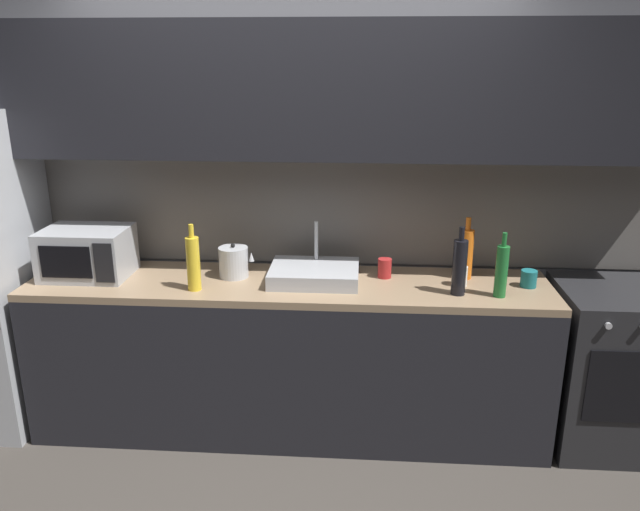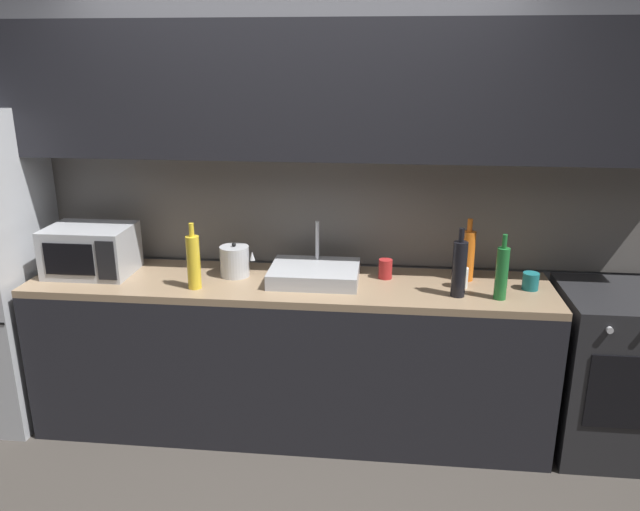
# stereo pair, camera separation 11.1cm
# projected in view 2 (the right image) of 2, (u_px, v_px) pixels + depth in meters

# --- Properties ---
(back_wall) EXTENTS (4.58, 0.44, 2.50)m
(back_wall) POSITION_uv_depth(u_px,v_px,m) (295.00, 154.00, 3.46)
(back_wall) COLOR slate
(back_wall) RESTS_ON ground
(counter_run) EXTENTS (2.84, 0.60, 0.90)m
(counter_run) POSITION_uv_depth(u_px,v_px,m) (289.00, 356.00, 3.51)
(counter_run) COLOR black
(counter_run) RESTS_ON ground
(oven_range) EXTENTS (0.60, 0.62, 0.90)m
(oven_range) POSITION_uv_depth(u_px,v_px,m) (612.00, 372.00, 3.33)
(oven_range) COLOR #232326
(oven_range) RESTS_ON ground
(microwave) EXTENTS (0.46, 0.35, 0.27)m
(microwave) POSITION_uv_depth(u_px,v_px,m) (91.00, 250.00, 3.47)
(microwave) COLOR #A8AAAF
(microwave) RESTS_ON counter_run
(sink_basin) EXTENTS (0.48, 0.38, 0.30)m
(sink_basin) POSITION_uv_depth(u_px,v_px,m) (315.00, 273.00, 3.38)
(sink_basin) COLOR #ADAFB5
(sink_basin) RESTS_ON counter_run
(kettle) EXTENTS (0.20, 0.16, 0.19)m
(kettle) POSITION_uv_depth(u_px,v_px,m) (235.00, 261.00, 3.44)
(kettle) COLOR #B7BABF
(kettle) RESTS_ON counter_run
(wine_bottle_dark) EXTENTS (0.07, 0.07, 0.36)m
(wine_bottle_dark) POSITION_uv_depth(u_px,v_px,m) (459.00, 268.00, 3.13)
(wine_bottle_dark) COLOR black
(wine_bottle_dark) RESTS_ON counter_run
(wine_bottle_orange) EXTENTS (0.07, 0.07, 0.34)m
(wine_bottle_orange) POSITION_uv_depth(u_px,v_px,m) (468.00, 255.00, 3.36)
(wine_bottle_orange) COLOR orange
(wine_bottle_orange) RESTS_ON counter_run
(wine_bottle_yellow) EXTENTS (0.07, 0.07, 0.35)m
(wine_bottle_yellow) POSITION_uv_depth(u_px,v_px,m) (193.00, 261.00, 3.23)
(wine_bottle_yellow) COLOR gold
(wine_bottle_yellow) RESTS_ON counter_run
(wine_bottle_green) EXTENTS (0.06, 0.06, 0.34)m
(wine_bottle_green) POSITION_uv_depth(u_px,v_px,m) (502.00, 273.00, 3.09)
(wine_bottle_green) COLOR #1E6B2D
(wine_bottle_green) RESTS_ON counter_run
(mug_white) EXTENTS (0.07, 0.07, 0.11)m
(mug_white) POSITION_uv_depth(u_px,v_px,m) (461.00, 278.00, 3.27)
(mug_white) COLOR silver
(mug_white) RESTS_ON counter_run
(mug_red) EXTENTS (0.08, 0.08, 0.11)m
(mug_red) POSITION_uv_depth(u_px,v_px,m) (385.00, 269.00, 3.41)
(mug_red) COLOR #A82323
(mug_red) RESTS_ON counter_run
(mug_teal) EXTENTS (0.08, 0.08, 0.09)m
(mug_teal) POSITION_uv_depth(u_px,v_px,m) (531.00, 281.00, 3.25)
(mug_teal) COLOR #19666B
(mug_teal) RESTS_ON counter_run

